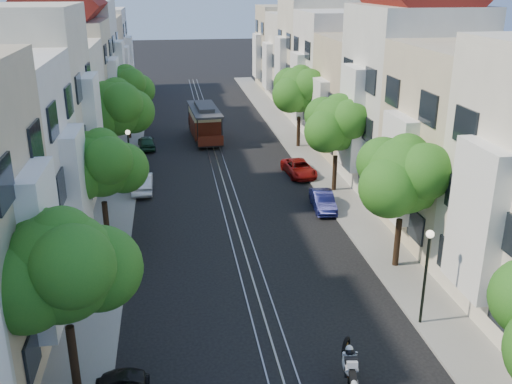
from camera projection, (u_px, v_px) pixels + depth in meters
name	position (u px, v px, depth m)	size (l,w,h in m)	color
ground	(217.00, 161.00, 45.01)	(200.00, 200.00, 0.00)	black
sidewalk_east	(307.00, 156.00, 46.02)	(2.50, 80.00, 0.12)	gray
sidewalk_west	(124.00, 165.00, 43.96)	(2.50, 80.00, 0.12)	gray
rail_left	(210.00, 161.00, 44.93)	(0.06, 80.00, 0.02)	gray
rail_slot	(217.00, 161.00, 45.01)	(0.06, 80.00, 0.02)	gray
rail_right	(224.00, 161.00, 45.09)	(0.06, 80.00, 0.02)	gray
lane_line	(217.00, 161.00, 45.01)	(0.08, 80.00, 0.01)	tan
townhouses_east	(366.00, 92.00, 44.81)	(7.75, 72.00, 12.00)	beige
townhouses_west	(53.00, 102.00, 41.48)	(7.75, 72.00, 11.76)	silver
tree_e_b	(405.00, 177.00, 26.77)	(4.93, 4.08, 6.68)	black
tree_e_c	(338.00, 125.00, 37.01)	(4.84, 3.99, 6.52)	black
tree_e_d	(300.00, 90.00, 47.10)	(5.01, 4.16, 6.85)	black
tree_w_a	(64.00, 269.00, 18.24)	(4.93, 4.08, 6.68)	black
tree_w_b	(102.00, 166.00, 29.47)	(4.72, 3.87, 6.27)	black
tree_w_c	(117.00, 109.00, 39.43)	(5.13, 4.28, 7.09)	black
tree_w_d	(127.00, 88.00, 49.78)	(4.84, 3.99, 6.52)	black
lamp_east	(427.00, 263.00, 22.68)	(0.32, 0.32, 4.16)	black
lamp_west	(129.00, 151.00, 37.57)	(0.32, 0.32, 4.16)	black
sportbike_rider	(349.00, 365.00, 19.82)	(0.70, 2.19, 1.53)	black
cable_car	(205.00, 121.00, 50.59)	(2.80, 7.62, 2.88)	black
parked_car_e_mid	(323.00, 201.00, 35.34)	(1.22, 3.50, 1.15)	#0B0E3A
parked_car_e_far	(299.00, 168.00, 41.57)	(1.84, 4.00, 1.11)	maroon
parked_car_w_mid	(142.00, 182.00, 38.39)	(1.34, 3.83, 1.26)	silver
parked_car_w_far	(146.00, 142.00, 48.10)	(1.35, 3.35, 1.14)	#163824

